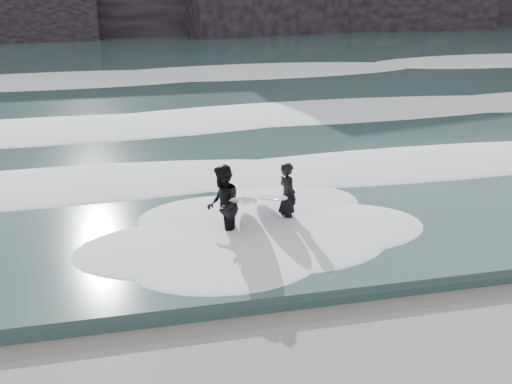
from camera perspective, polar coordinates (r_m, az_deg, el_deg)
sea at (r=35.44m, az=-8.65°, el=11.02°), size 90.00×52.00×0.30m
foam_near at (r=16.02m, az=-2.21°, el=1.42°), size 60.00×3.20×0.20m
foam_mid at (r=22.67m, az=-5.69°, el=6.92°), size 60.00×4.00×0.24m
foam_far at (r=31.45m, az=-8.01°, el=10.50°), size 60.00×4.80×0.30m
surfer_left at (r=13.58m, az=2.33°, el=-0.40°), size 0.95×2.03×1.51m
surfer_right at (r=12.84m, az=-2.73°, el=-1.19°), size 1.31×2.07×1.69m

